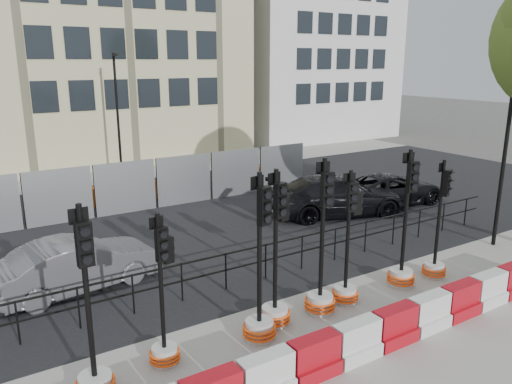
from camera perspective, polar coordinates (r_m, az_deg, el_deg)
ground at (r=12.61m, az=4.16°, el=-11.86°), size 120.00×120.00×0.00m
sidewalk_near at (r=10.67m, az=14.21°, el=-17.63°), size 40.00×6.00×0.02m
road at (r=18.28m, az=-8.94°, el=-3.34°), size 40.00×14.00×0.03m
sidewalk_far at (r=26.53m, az=-16.74°, el=1.89°), size 40.00×4.00×0.02m
building_cream at (r=32.40m, az=-17.48°, el=20.09°), size 15.00×10.06×18.00m
building_white at (r=39.14m, az=5.48°, el=18.17°), size 12.00×9.06×16.00m
kerb_railing at (r=13.22m, az=1.12°, el=-7.25°), size 18.00×0.04×1.00m
heras_fencing at (r=20.87m, az=-10.73°, el=0.68°), size 14.33×1.72×2.00m
lamp_post_far at (r=25.20m, az=-15.54°, el=8.74°), size 0.12×0.56×6.00m
lamp_post_near at (r=16.78m, az=26.72°, el=4.90°), size 0.12×0.56×6.00m
barrier_row at (r=10.60m, az=13.53°, el=-15.56°), size 12.55×0.50×0.80m
traffic_signal_a at (r=9.36m, az=-18.09°, el=-17.80°), size 0.69×0.69×3.49m
traffic_signal_b at (r=9.92m, az=-10.45°, el=-15.26°), size 0.60×0.60×3.03m
traffic_signal_c at (r=10.51m, az=0.44°, el=-13.04°), size 0.71×0.71×3.59m
traffic_signal_d at (r=11.02m, az=2.29°, el=-11.10°), size 0.69×0.69×3.52m
traffic_signal_e at (r=11.64m, az=7.43°, el=-10.22°), size 0.72×0.72×3.64m
traffic_signal_f at (r=12.18m, az=10.33°, el=-9.04°), size 0.64×0.64×3.26m
traffic_signal_g at (r=13.39m, az=16.41°, el=-7.36°), size 0.70×0.70×3.58m
traffic_signal_h at (r=14.20m, az=19.87°, el=-6.69°), size 0.63×0.63×3.22m
car_b at (r=13.47m, az=-19.67°, el=-7.81°), size 2.52×4.46×1.34m
car_c at (r=18.89m, az=9.27°, el=-0.44°), size 5.06×6.36×1.50m
car_d at (r=20.84m, az=15.16°, el=0.33°), size 3.02×4.95×1.26m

